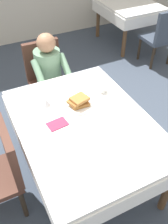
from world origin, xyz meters
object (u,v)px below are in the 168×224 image
(cup_coffee, at_px, (102,88))
(fork_left_of_plate, at_px, (61,113))
(chair_diner, at_px, (46,75))
(background_table_far, at_px, (129,10))
(breakfast_stack, at_px, (79,101))
(background_chair_empty, at_px, (162,35))
(plate_breakfast, at_px, (79,105))
(spoon_near_edge, at_px, (98,123))
(chair_left_side, at_px, (1,169))
(knife_right_of_plate, at_px, (98,101))
(diner_person, at_px, (49,71))
(dining_table_main, at_px, (85,129))
(syrup_pitcher, at_px, (47,103))

(cup_coffee, distance_m, fork_left_of_plate, 0.51)
(chair_diner, relative_size, background_table_far, 0.83)
(breakfast_stack, relative_size, background_chair_empty, 0.23)
(plate_breakfast, relative_size, cup_coffee, 2.48)
(spoon_near_edge, bearing_deg, chair_left_side, 159.87)
(breakfast_stack, bearing_deg, background_table_far, 46.82)
(knife_right_of_plate, bearing_deg, spoon_near_edge, 155.79)
(chair_diner, distance_m, knife_right_of_plate, 1.02)
(fork_left_of_plate, bearing_deg, cup_coffee, -77.75)
(knife_right_of_plate, bearing_deg, cup_coffee, -38.76)
(spoon_near_edge, xyz_separation_m, background_table_far, (2.00, 2.46, -0.12))
(chair_diner, xyz_separation_m, cup_coffee, (0.30, -0.86, 0.25))
(diner_person, distance_m, cup_coffee, 0.77)
(dining_table_main, bearing_deg, chair_left_side, 180.00)
(chair_diner, bearing_deg, spoon_near_edge, 92.09)
(chair_left_side, bearing_deg, chair_diner, -34.87)
(dining_table_main, bearing_deg, breakfast_stack, 77.80)
(knife_right_of_plate, relative_size, spoon_near_edge, 1.33)
(cup_coffee, relative_size, background_table_far, 0.10)
(plate_breakfast, height_order, knife_right_of_plate, plate_breakfast)
(chair_left_side, xyz_separation_m, cup_coffee, (1.12, 0.31, 0.25))
(spoon_near_edge, relative_size, background_table_far, 0.13)
(chair_diner, height_order, background_chair_empty, same)
(dining_table_main, xyz_separation_m, background_table_far, (2.09, 2.39, -0.03))
(fork_left_of_plate, bearing_deg, dining_table_main, -144.87)
(breakfast_stack, height_order, background_chair_empty, background_chair_empty)
(dining_table_main, distance_m, syrup_pitcher, 0.43)
(plate_breakfast, height_order, background_chair_empty, background_chair_empty)
(breakfast_stack, distance_m, fork_left_of_plate, 0.20)
(chair_left_side, bearing_deg, fork_left_of_plate, -72.65)
(syrup_pitcher, distance_m, spoon_near_edge, 0.52)
(chair_diner, relative_size, knife_right_of_plate, 4.65)
(cup_coffee, relative_size, spoon_near_edge, 0.75)
(knife_right_of_plate, relative_size, background_chair_empty, 0.22)
(breakfast_stack, relative_size, knife_right_of_plate, 1.08)
(plate_breakfast, bearing_deg, chair_left_side, -165.20)
(diner_person, distance_m, chair_left_side, 1.31)
(chair_diner, bearing_deg, fork_left_of_plate, 79.04)
(diner_person, height_order, background_chair_empty, diner_person)
(diner_person, xyz_separation_m, syrup_pitcher, (-0.27, -0.66, 0.11))
(diner_person, xyz_separation_m, spoon_near_edge, (0.05, -1.08, 0.07))
(chair_left_side, xyz_separation_m, breakfast_stack, (0.82, 0.21, 0.27))
(diner_person, bearing_deg, chair_left_side, 51.21)
(syrup_pitcher, height_order, spoon_near_edge, syrup_pitcher)
(background_table_far, relative_size, background_chair_empty, 1.21)
(syrup_pitcher, bearing_deg, cup_coffee, -3.57)
(plate_breakfast, relative_size, fork_left_of_plate, 1.56)
(plate_breakfast, distance_m, breakfast_stack, 0.05)
(plate_breakfast, xyz_separation_m, breakfast_stack, (0.00, -0.00, 0.05))
(plate_breakfast, xyz_separation_m, syrup_pitcher, (-0.27, 0.13, 0.03))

